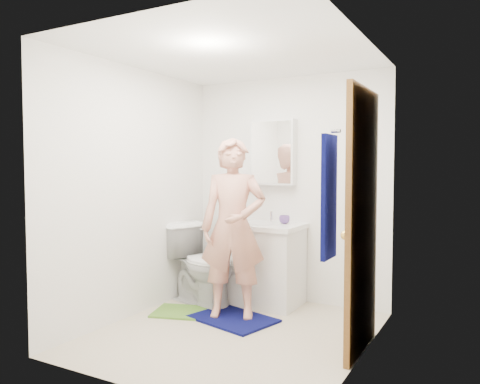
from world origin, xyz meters
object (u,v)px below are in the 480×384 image
Objects in this scene: soap_dispenser at (238,213)px; toothbrush_cup at (284,220)px; medicine_cabinet at (273,152)px; man at (233,228)px; towel at (329,197)px; toilet at (202,264)px; vanity_cabinet at (264,266)px.

soap_dispenser is 1.79× the size of toothbrush_cup.
medicine_cabinet is at bearing 145.45° from toothbrush_cup.
medicine_cabinet reaches higher than man.
towel is 2.28m from toilet.
vanity_cabinet is 0.47× the size of man.
medicine_cabinet is 0.83× the size of toilet.
towel is (1.18, -1.48, 0.85)m from vanity_cabinet.
toilet is 0.74m from man.
medicine_cabinet reaches higher than towel.
toilet is 0.98m from toothbrush_cup.
medicine_cabinet is at bearing 64.38° from man.
towel reaches higher than toilet.
medicine_cabinet is (0.00, 0.22, 1.20)m from vanity_cabinet.
man reaches higher than toothbrush_cup.
vanity_cabinet is 0.95× the size of toilet.
toilet is at bearing 131.49° from man.
toothbrush_cup is (-0.99, 1.58, -0.36)m from towel.
man is (-0.05, -0.79, -0.73)m from medicine_cabinet.
vanity_cabinet is 0.65m from toilet.
towel is at bearing -51.53° from vanity_cabinet.
soap_dispenser is at bearing -162.35° from toothbrush_cup.
medicine_cabinet reaches higher than toothbrush_cup.
vanity_cabinet is 1.00× the size of towel.
medicine_cabinet is at bearing 90.00° from vanity_cabinet.
medicine_cabinet is 6.33× the size of toothbrush_cup.
medicine_cabinet is 0.76m from soap_dispenser.
man is at bearing -100.46° from toilet.
vanity_cabinet is at bearing -154.10° from toothbrush_cup.
toilet is at bearing -137.72° from medicine_cabinet.
soap_dispenser is at bearing -34.55° from toilet.
soap_dispenser is 0.56m from man.
vanity_cabinet is at bearing -90.00° from medicine_cabinet.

